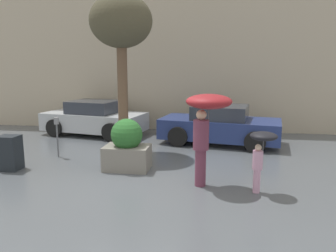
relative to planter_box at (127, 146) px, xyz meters
The scene contains 10 objects.
ground_plane 1.14m from the planter_box, 76.05° to the right, with size 40.00×40.00×0.00m, color #51565B.
building_facade 6.06m from the planter_box, 87.61° to the left, with size 18.00×0.30×6.00m.
planter_box is the anchor object (origin of this frame).
person_adult 2.46m from the planter_box, 24.00° to the right, with size 0.99×0.99×2.07m.
person_child 3.44m from the planter_box, 19.92° to the right, with size 0.56×0.56×1.33m.
parked_car_near 4.06m from the planter_box, 54.01° to the left, with size 4.26×2.47×1.32m.
parked_car_far 4.76m from the planter_box, 121.00° to the left, with size 4.16×2.52×1.32m.
street_tree 3.68m from the planter_box, 108.85° to the left, with size 1.85×1.85×4.74m.
parking_meter 2.49m from the planter_box, 160.73° to the left, with size 0.14×0.14×1.18m.
newspaper_box 3.02m from the planter_box, behind, with size 0.50×0.44×0.90m.
Camera 1 is at (2.05, -7.03, 2.67)m, focal length 35.00 mm.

